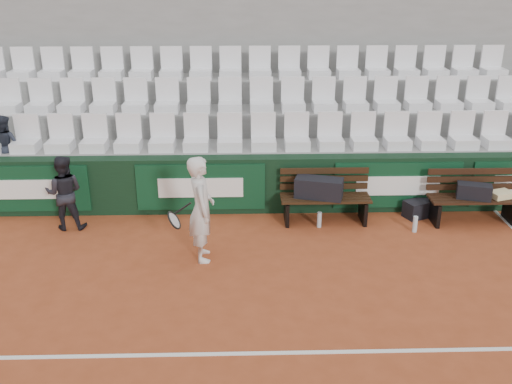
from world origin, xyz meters
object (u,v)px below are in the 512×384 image
object	(u,v)px
sports_bag_ground	(418,209)
tennis_player	(201,209)
water_bottle_far	(415,224)
bench_right	(473,210)
bench_left	(325,209)
spectator_c	(2,121)
ball_kid	(64,193)
water_bottle_near	(319,220)
sports_bag_left	(319,188)
sports_bag_right	(474,191)

from	to	relation	value
sports_bag_ground	tennis_player	size ratio (longest dim) A/B	0.30
water_bottle_far	tennis_player	bearing A→B (deg)	-167.03
bench_right	tennis_player	world-z (taller)	tennis_player
bench_right	sports_bag_ground	distance (m)	0.88
bench_left	spectator_c	distance (m)	5.82
bench_left	ball_kid	xyz separation A→B (m)	(-4.29, -0.13, 0.40)
bench_right	ball_kid	distance (m)	6.79
water_bottle_near	ball_kid	world-z (taller)	ball_kid
sports_bag_left	bench_left	bearing A→B (deg)	3.21
spectator_c	sports_bag_ground	bearing A→B (deg)	-163.73
sports_bag_left	sports_bag_right	xyz separation A→B (m)	(2.57, -0.12, -0.04)
bench_left	bench_right	world-z (taller)	same
sports_bag_left	water_bottle_far	world-z (taller)	sports_bag_left
bench_left	water_bottle_far	distance (m)	1.49
tennis_player	ball_kid	world-z (taller)	tennis_player
bench_right	sports_bag_left	bearing A→B (deg)	178.06
water_bottle_near	spectator_c	distance (m)	5.77
water_bottle_far	spectator_c	xyz separation A→B (m)	(-7.00, 1.44, 1.41)
sports_bag_right	ball_kid	bearing A→B (deg)	-179.98
sports_bag_ground	spectator_c	distance (m)	7.41
sports_bag_right	tennis_player	size ratio (longest dim) A/B	0.34
sports_bag_right	ball_kid	xyz separation A→B (m)	(-6.74, -0.00, 0.05)
sports_bag_right	tennis_player	distance (m)	4.58
water_bottle_far	ball_kid	xyz separation A→B (m)	(-5.71, 0.31, 0.49)
water_bottle_near	sports_bag_right	bearing A→B (deg)	2.05
bench_left	water_bottle_near	bearing A→B (deg)	-118.60
bench_left	bench_right	distance (m)	2.49
tennis_player	spectator_c	bearing A→B (deg)	148.17
bench_right	water_bottle_far	size ratio (longest dim) A/B	5.52
sports_bag_right	water_bottle_far	bearing A→B (deg)	-163.02
ball_kid	spectator_c	distance (m)	1.94
bench_right	sports_bag_left	size ratio (longest dim) A/B	1.92
water_bottle_near	tennis_player	bearing A→B (deg)	-151.72
sports_bag_left	spectator_c	distance (m)	5.63
tennis_player	spectator_c	xyz separation A→B (m)	(-3.58, 2.22, 0.75)
bench_right	tennis_player	xyz separation A→B (m)	(-4.48, -1.13, 0.57)
bench_left	sports_bag_right	size ratio (longest dim) A/B	2.76
ball_kid	spectator_c	size ratio (longest dim) A/B	1.16
bench_right	sports_bag_right	bearing A→B (deg)	-142.32
sports_bag_ground	water_bottle_far	bearing A→B (deg)	-111.07
tennis_player	ball_kid	distance (m)	2.55
water_bottle_far	sports_bag_right	bearing A→B (deg)	16.98
sports_bag_ground	tennis_player	distance (m)	3.95
sports_bag_left	ball_kid	bearing A→B (deg)	-178.35
sports_bag_left	sports_bag_right	world-z (taller)	sports_bag_left
sports_bag_left	water_bottle_far	xyz separation A→B (m)	(1.54, -0.43, -0.48)
tennis_player	ball_kid	bearing A→B (deg)	154.41
bench_right	sports_bag_ground	size ratio (longest dim) A/B	3.10
sports_bag_ground	water_bottle_far	xyz separation A→B (m)	(-0.23, -0.59, -0.01)
sports_bag_right	water_bottle_near	size ratio (longest dim) A/B	2.04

